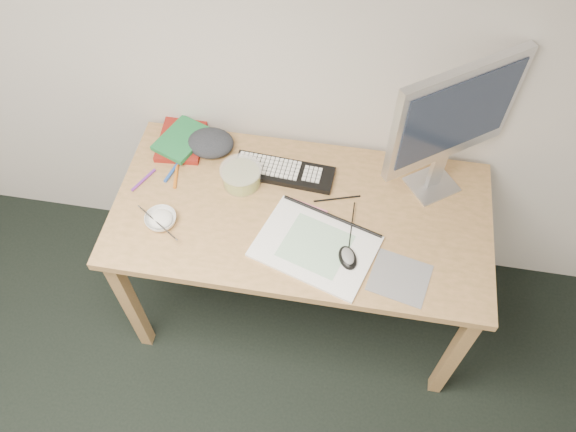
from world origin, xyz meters
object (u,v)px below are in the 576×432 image
at_px(desk, 301,224).
at_px(monitor, 454,118).
at_px(sketchpad, 315,246).
at_px(rice_bowl, 161,220).
at_px(keyboard, 283,172).

distance_m(desk, monitor, 0.68).
height_order(desk, monitor, monitor).
distance_m(sketchpad, rice_bowl, 0.57).
bearing_deg(sketchpad, keyboard, 136.17).
bearing_deg(rice_bowl, desk, 15.27).
height_order(keyboard, monitor, monitor).
height_order(keyboard, rice_bowl, rice_bowl).
xyz_separation_m(keyboard, rice_bowl, (-0.40, -0.30, 0.01)).
height_order(sketchpad, keyboard, keyboard).
distance_m(keyboard, monitor, 0.67).
xyz_separation_m(monitor, rice_bowl, (-0.97, -0.34, -0.34)).
height_order(desk, rice_bowl, rice_bowl).
relative_size(keyboard, rice_bowl, 3.39).
bearing_deg(sketchpad, desk, 134.57).
relative_size(sketchpad, monitor, 0.71).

